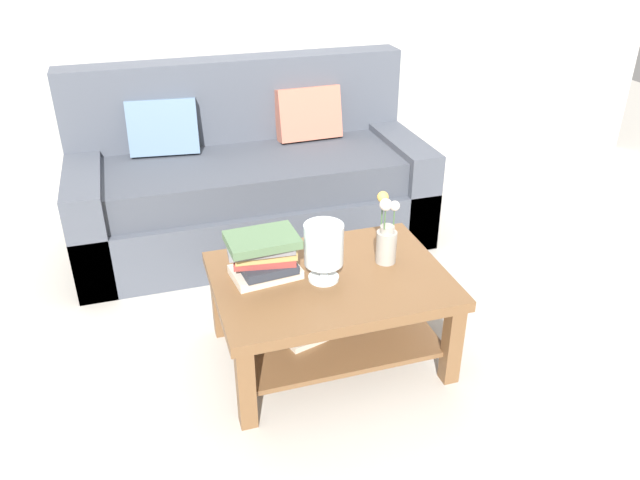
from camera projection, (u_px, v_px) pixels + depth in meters
name	position (u px, v px, depth m)	size (l,w,h in m)	color
ground_plane	(319.00, 312.00, 3.25)	(10.00, 10.00, 0.00)	#B7B2A8
couch	(250.00, 182.00, 3.83)	(2.09, 0.90, 1.06)	#474C56
coffee_table	(328.00, 300.00, 2.80)	(1.02, 0.75, 0.44)	brown
book_stack_main	(264.00, 255.00, 2.68)	(0.32, 0.24, 0.21)	beige
glass_hurricane_vase	(324.00, 247.00, 2.64)	(0.17, 0.17, 0.26)	silver
flower_pitcher	(386.00, 236.00, 2.78)	(0.11, 0.11, 0.34)	#9E998E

